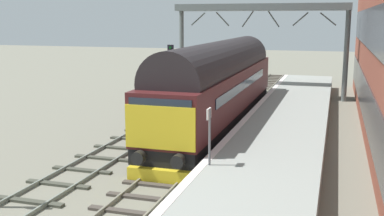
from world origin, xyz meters
name	(u,v)px	position (x,y,z in m)	size (l,w,h in m)	color
ground_plane	(195,150)	(0.00, 0.00, 0.00)	(140.00, 140.00, 0.00)	gray
track_main	(195,149)	(0.00, 0.00, 0.05)	(2.50, 60.00, 0.15)	gray
track_adjacent_west	(127,143)	(-3.36, 0.00, 0.06)	(2.50, 60.00, 0.15)	gray
station_platform	(276,146)	(3.60, 0.00, 0.50)	(4.00, 44.00, 1.01)	#979D96
diesel_locomotive	(219,83)	(0.00, 4.32, 2.48)	(2.74, 17.91, 4.68)	black
signal_post_far	(171,64)	(-5.38, 11.85, 2.64)	(0.44, 0.22, 4.03)	gray
platform_number_sign	(209,128)	(1.96, -4.97, 2.29)	(0.10, 0.44, 1.93)	slate
overhead_footbridge	(261,13)	(0.37, 15.43, 6.26)	(12.66, 2.00, 6.91)	slate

